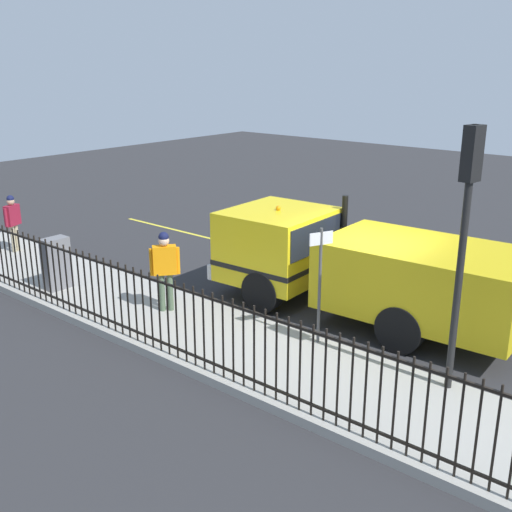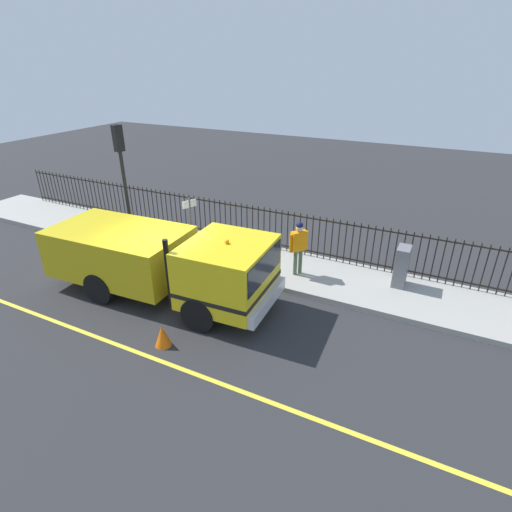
{
  "view_description": "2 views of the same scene",
  "coord_description": "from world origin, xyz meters",
  "px_view_note": "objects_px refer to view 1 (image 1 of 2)",
  "views": [
    {
      "loc": [
        10.98,
        6.23,
        5.42
      ],
      "look_at": [
        0.74,
        -2.34,
        1.19
      ],
      "focal_mm": 43.14,
      "sensor_mm": 36.0,
      "label": 1
    },
    {
      "loc": [
        -8.29,
        -7.26,
        6.49
      ],
      "look_at": [
        1.35,
        -2.49,
        1.15
      ],
      "focal_mm": 28.17,
      "sensor_mm": 36.0,
      "label": 2
    }
  ],
  "objects_px": {
    "work_truck": "(349,261)",
    "worker_standing": "(165,263)",
    "pedestrian_distant": "(12,217)",
    "traffic_cone": "(348,269)",
    "utility_cabinet": "(56,263)",
    "traffic_light_near": "(466,209)",
    "street_sign": "(320,272)"
  },
  "relations": [
    {
      "from": "work_truck",
      "to": "worker_standing",
      "type": "bearing_deg",
      "value": 130.28
    },
    {
      "from": "work_truck",
      "to": "traffic_cone",
      "type": "bearing_deg",
      "value": 28.21
    },
    {
      "from": "traffic_light_near",
      "to": "traffic_cone",
      "type": "distance_m",
      "value": 6.59
    },
    {
      "from": "street_sign",
      "to": "pedestrian_distant",
      "type": "bearing_deg",
      "value": -86.53
    },
    {
      "from": "traffic_cone",
      "to": "pedestrian_distant",
      "type": "bearing_deg",
      "value": -62.07
    },
    {
      "from": "work_truck",
      "to": "traffic_light_near",
      "type": "height_order",
      "value": "traffic_light_near"
    },
    {
      "from": "work_truck",
      "to": "traffic_light_near",
      "type": "bearing_deg",
      "value": -124.05
    },
    {
      "from": "worker_standing",
      "to": "traffic_cone",
      "type": "distance_m",
      "value": 5.11
    },
    {
      "from": "worker_standing",
      "to": "work_truck",
      "type": "bearing_deg",
      "value": -8.33
    },
    {
      "from": "worker_standing",
      "to": "pedestrian_distant",
      "type": "xyz_separation_m",
      "value": [
        -0.21,
        -6.69,
        -0.09
      ]
    },
    {
      "from": "utility_cabinet",
      "to": "traffic_light_near",
      "type": "bearing_deg",
      "value": 99.35
    },
    {
      "from": "street_sign",
      "to": "work_truck",
      "type": "bearing_deg",
      "value": -164.37
    },
    {
      "from": "traffic_light_near",
      "to": "utility_cabinet",
      "type": "height_order",
      "value": "traffic_light_near"
    },
    {
      "from": "work_truck",
      "to": "pedestrian_distant",
      "type": "height_order",
      "value": "work_truck"
    },
    {
      "from": "worker_standing",
      "to": "traffic_light_near",
      "type": "xyz_separation_m",
      "value": [
        -0.78,
        6.17,
        1.98
      ]
    },
    {
      "from": "pedestrian_distant",
      "to": "utility_cabinet",
      "type": "distance_m",
      "value": 3.77
    },
    {
      "from": "traffic_cone",
      "to": "traffic_light_near",
      "type": "bearing_deg",
      "value": 48.32
    },
    {
      "from": "worker_standing",
      "to": "traffic_light_near",
      "type": "height_order",
      "value": "traffic_light_near"
    },
    {
      "from": "traffic_light_near",
      "to": "street_sign",
      "type": "distance_m",
      "value": 3.15
    },
    {
      "from": "pedestrian_distant",
      "to": "traffic_cone",
      "type": "bearing_deg",
      "value": 96.18
    },
    {
      "from": "utility_cabinet",
      "to": "traffic_cone",
      "type": "height_order",
      "value": "utility_cabinet"
    },
    {
      "from": "utility_cabinet",
      "to": "pedestrian_distant",
      "type": "bearing_deg",
      "value": -104.71
    },
    {
      "from": "work_truck",
      "to": "traffic_cone",
      "type": "distance_m",
      "value": 2.47
    },
    {
      "from": "worker_standing",
      "to": "traffic_light_near",
      "type": "relative_size",
      "value": 0.41
    },
    {
      "from": "worker_standing",
      "to": "street_sign",
      "type": "relative_size",
      "value": 0.78
    },
    {
      "from": "worker_standing",
      "to": "utility_cabinet",
      "type": "bearing_deg",
      "value": 142.31
    },
    {
      "from": "utility_cabinet",
      "to": "traffic_cone",
      "type": "bearing_deg",
      "value": 138.38
    },
    {
      "from": "pedestrian_distant",
      "to": "street_sign",
      "type": "xyz_separation_m",
      "value": [
        -0.62,
        10.16,
        0.43
      ]
    },
    {
      "from": "utility_cabinet",
      "to": "traffic_cone",
      "type": "distance_m",
      "value": 7.29
    },
    {
      "from": "work_truck",
      "to": "traffic_cone",
      "type": "height_order",
      "value": "work_truck"
    },
    {
      "from": "worker_standing",
      "to": "pedestrian_distant",
      "type": "height_order",
      "value": "worker_standing"
    },
    {
      "from": "work_truck",
      "to": "street_sign",
      "type": "height_order",
      "value": "street_sign"
    }
  ]
}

